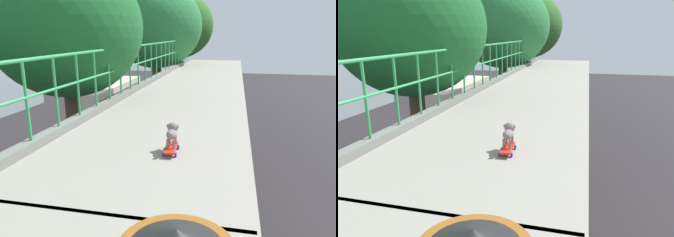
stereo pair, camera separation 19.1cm
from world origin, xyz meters
TOP-DOWN VIEW (x-y plane):
  - overpass_deck at (1.31, -0.00)m, footprint 3.21×35.14m
  - car_yellow_cab_fifth at (-5.15, 7.51)m, footprint 1.84×4.29m
  - car_green_sixth at (-8.59, 11.11)m, footprint 1.84×4.36m
  - car_red_taxi_seventh at (-5.13, 13.65)m, footprint 1.91×4.22m
  - city_bus at (-8.68, 24.47)m, footprint 2.56×11.24m
  - roadside_tree_mid at (-1.74, 5.06)m, footprint 3.99×3.99m
  - roadside_tree_far at (-1.67, 14.19)m, footprint 4.95×4.95m
  - roadside_tree_farthest at (-2.16, 23.29)m, footprint 5.78×5.78m
  - toy_skateboard at (1.78, 1.43)m, footprint 0.22×0.49m
  - small_dog at (1.78, 1.51)m, footprint 0.18×0.40m

SIDE VIEW (x-z plane):
  - car_green_sixth at x=-8.59m, z-range -0.05..1.19m
  - car_yellow_cab_fifth at x=-5.15m, z-range -0.10..1.39m
  - car_red_taxi_seventh at x=-5.13m, z-range -0.08..1.41m
  - city_bus at x=-8.68m, z-range 0.22..3.21m
  - overpass_deck at x=1.31m, z-range 5.38..5.88m
  - toy_skateboard at x=1.78m, z-range 5.90..5.99m
  - small_dog at x=1.78m, z-range 6.00..6.32m
  - roadside_tree_mid at x=-1.74m, z-range 2.84..12.31m
  - roadside_tree_far at x=-1.67m, z-range 2.77..12.88m
  - roadside_tree_farthest at x=-2.16m, z-range 2.70..13.43m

